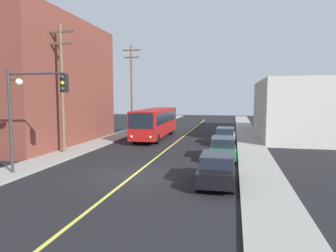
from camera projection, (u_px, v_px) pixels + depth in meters
The scene contains 14 objects.
ground_plane at pixel (133, 176), 17.78m from camera, with size 120.00×120.00×0.00m, color black.
sidewalk_left at pixel (94, 144), 29.02m from camera, with size 2.50×90.00×0.15m, color gray.
sidewalk_right at pixel (252, 150), 26.00m from camera, with size 2.50×90.00×0.15m, color gray.
lane_stripe_center at pixel (179, 140), 32.38m from camera, with size 0.16×60.00×0.01m, color #D8CC4C.
building_left_brick at pixel (33, 83), 29.84m from camera, with size 10.00×16.09×11.84m.
building_right_warehouse at pixel (313, 109), 34.95m from camera, with size 12.00×18.21×6.38m.
city_bus at pixel (156, 122), 33.83m from camera, with size 2.80×12.20×3.20m.
parked_car_black at pixel (217, 168), 15.99m from camera, with size 1.82×4.40×1.62m.
parked_car_green at pixel (223, 148), 22.39m from camera, with size 1.93×4.45×1.62m.
parked_car_silver at pixel (225, 136), 29.49m from camera, with size 1.91×4.44×1.62m.
utility_pole_near at pixel (62, 83), 24.09m from camera, with size 2.40×0.28×10.04m.
utility_pole_mid at pixel (132, 85), 39.33m from camera, with size 2.40×0.28×10.90m.
traffic_signal_left_corner at pixel (33, 101), 17.24m from camera, with size 3.75×0.48×6.00m.
street_lamp_left at pixel (13, 111), 17.71m from camera, with size 0.98×0.40×5.50m.
Camera 1 is at (5.64, -16.62, 4.56)m, focal length 32.86 mm.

